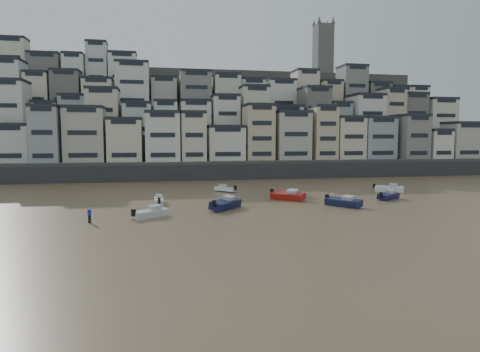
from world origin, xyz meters
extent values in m
plane|color=brown|center=(0.00, 0.00, 0.00)|extent=(400.00, 400.00, 0.00)
cube|color=#38383A|center=(10.00, 65.00, 1.75)|extent=(140.00, 3.00, 3.50)
cube|color=#4C4C47|center=(15.00, 72.00, 2.00)|extent=(140.00, 14.00, 4.00)
cube|color=#4C4C47|center=(15.00, 84.00, 5.00)|extent=(140.00, 14.00, 10.00)
cube|color=#4C4C47|center=(15.00, 96.00, 9.00)|extent=(140.00, 14.00, 18.00)
cube|color=#4C4C47|center=(15.00, 108.00, 13.00)|extent=(140.00, 16.00, 26.00)
cube|color=#4C4C47|center=(15.00, 122.00, 16.00)|extent=(140.00, 18.00, 32.00)
cube|color=#66635E|center=(55.00, 120.00, 41.00)|extent=(6.00, 6.00, 18.00)
camera|label=1|loc=(-5.03, -30.05, 9.60)|focal=32.00mm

